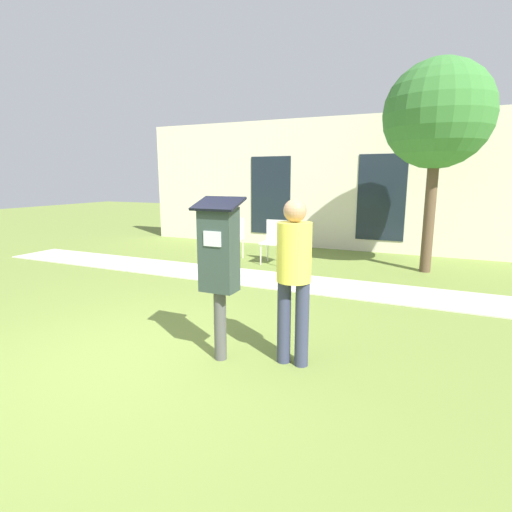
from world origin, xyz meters
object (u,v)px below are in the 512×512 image
(parking_meter, at_px, (219,258))
(person_standing, at_px, (294,270))
(outdoor_chair_middle, at_px, (274,238))
(outdoor_chair_left, at_px, (233,235))

(parking_meter, distance_m, person_standing, 0.71)
(person_standing, height_order, outdoor_chair_middle, person_standing)
(outdoor_chair_left, height_order, outdoor_chair_middle, same)
(person_standing, bearing_deg, outdoor_chair_middle, 143.60)
(person_standing, relative_size, outdoor_chair_middle, 1.76)
(outdoor_chair_middle, bearing_deg, outdoor_chair_left, -177.90)
(parking_meter, distance_m, outdoor_chair_middle, 4.60)
(parking_meter, xyz_separation_m, outdoor_chair_middle, (-1.21, 4.41, -0.49))
(parking_meter, xyz_separation_m, person_standing, (0.68, 0.20, -0.09))
(person_standing, xyz_separation_m, outdoor_chair_left, (-2.90, 4.29, -0.40))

